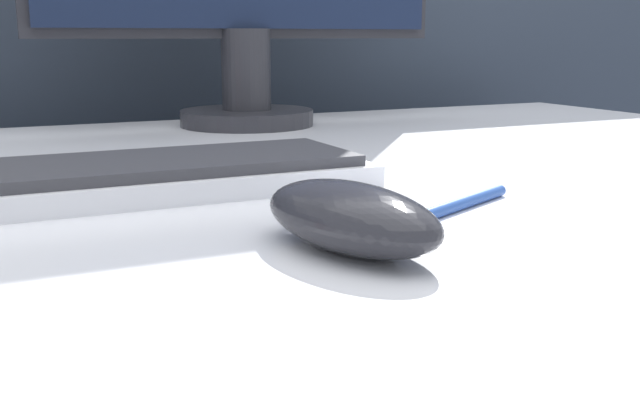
% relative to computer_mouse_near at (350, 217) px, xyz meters
% --- Properties ---
extents(partition_panel, '(5.00, 0.03, 1.14)m').
position_rel_computer_mouse_near_xyz_m(partition_panel, '(-0.04, 0.80, -0.19)').
color(partition_panel, '#333D4C').
rests_on(partition_panel, ground_plane).
extents(computer_mouse_near, '(0.08, 0.13, 0.04)m').
position_rel_computer_mouse_near_xyz_m(computer_mouse_near, '(0.00, 0.00, 0.00)').
color(computer_mouse_near, '#232328').
rests_on(computer_mouse_near, desk).
extents(keyboard, '(0.41, 0.12, 0.02)m').
position_rel_computer_mouse_near_xyz_m(keyboard, '(-0.10, 0.20, -0.01)').
color(keyboard, white).
rests_on(keyboard, desk).
extents(pen, '(0.12, 0.06, 0.01)m').
position_rel_computer_mouse_near_xyz_m(pen, '(0.10, 0.05, -0.01)').
color(pen, '#284C9E').
rests_on(pen, desk).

